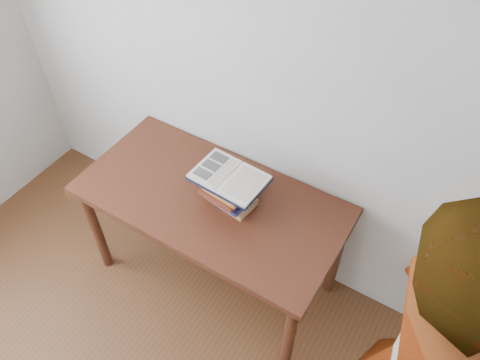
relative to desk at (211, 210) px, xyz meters
The scene contains 3 objects.
desk is the anchor object (origin of this frame).
book_stack 0.21m from the desk, 14.74° to the left, with size 0.28×0.21×0.18m.
open_book 0.31m from the desk, 14.08° to the left, with size 0.38×0.27×0.03m.
Camera 1 is at (0.91, 0.09, 2.66)m, focal length 35.00 mm.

